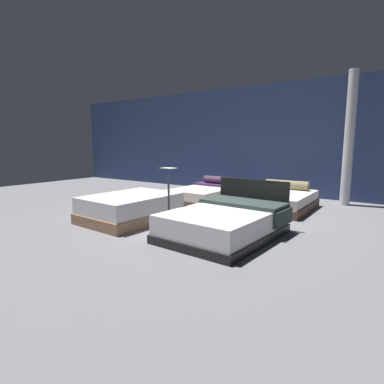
% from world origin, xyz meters
% --- Properties ---
extents(ground_plane, '(18.00, 18.00, 0.02)m').
position_xyz_m(ground_plane, '(0.00, 0.00, -0.01)').
color(ground_plane, slate).
extents(showroom_back_wall, '(18.00, 0.06, 3.50)m').
position_xyz_m(showroom_back_wall, '(0.00, 3.51, 1.75)').
color(showroom_back_wall, navy).
rests_on(showroom_back_wall, ground_plane).
extents(bed_0, '(1.53, 2.00, 0.55)m').
position_xyz_m(bed_0, '(-1.11, -1.63, 0.27)').
color(bed_0, '#916A4B').
rests_on(bed_0, ground_plane).
extents(bed_1, '(1.74, 2.25, 0.93)m').
position_xyz_m(bed_1, '(1.11, -1.49, 0.26)').
color(bed_1, black).
rests_on(bed_1, ground_plane).
extents(bed_2, '(1.53, 1.98, 0.64)m').
position_xyz_m(bed_2, '(-1.12, 1.29, 0.20)').
color(bed_2, brown).
rests_on(bed_2, ground_plane).
extents(bed_3, '(1.57, 2.06, 0.66)m').
position_xyz_m(bed_3, '(1.06, 1.34, 0.22)').
color(bed_3, brown).
rests_on(bed_3, ground_plane).
extents(price_sign, '(0.28, 0.24, 1.18)m').
position_xyz_m(price_sign, '(0.00, -1.71, 0.47)').
color(price_sign, '#3F3F44').
rests_on(price_sign, ground_plane).
extents(support_pillar, '(0.25, 0.25, 3.50)m').
position_xyz_m(support_pillar, '(2.34, 2.89, 1.75)').
color(support_pillar, silver).
rests_on(support_pillar, ground_plane).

